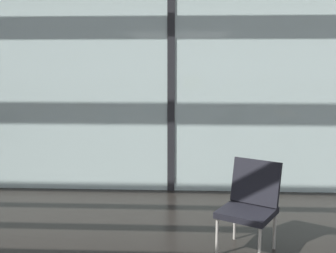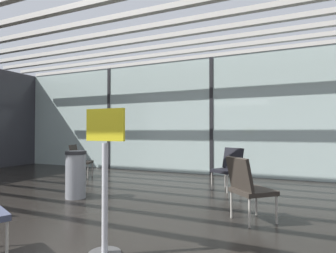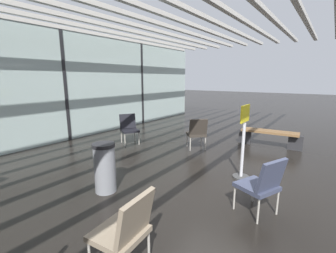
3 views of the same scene
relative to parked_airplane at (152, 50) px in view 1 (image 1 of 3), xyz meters
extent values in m
cube|color=#A3B7B2|center=(0.73, -5.56, -0.47)|extent=(14.00, 0.08, 3.34)
cube|color=black|center=(0.73, -5.56, -0.47)|extent=(0.10, 0.12, 3.34)
ellipsoid|color=#B2BCD6|center=(0.31, 0.00, 0.00)|extent=(10.49, 4.28, 4.28)
sphere|color=black|center=(-2.58, -1.97, 0.32)|extent=(0.28, 0.28, 0.28)
sphere|color=black|center=(-1.68, -1.97, 0.32)|extent=(0.28, 0.28, 0.28)
sphere|color=black|center=(-0.78, -1.97, 0.32)|extent=(0.28, 0.28, 0.28)
sphere|color=black|center=(0.12, -1.97, 0.32)|extent=(0.28, 0.28, 0.28)
sphere|color=black|center=(1.02, -1.97, 0.32)|extent=(0.28, 0.28, 0.28)
sphere|color=black|center=(1.92, -1.97, 0.32)|extent=(0.28, 0.28, 0.28)
sphere|color=black|center=(2.82, -1.97, 0.32)|extent=(0.28, 0.28, 0.28)
cube|color=black|center=(1.54, -7.49, -1.74)|extent=(0.65, 0.65, 0.06)
cube|color=black|center=(1.64, -7.31, -1.49)|extent=(0.49, 0.36, 0.44)
cylinder|color=gray|center=(1.25, -7.57, -1.96)|extent=(0.03, 0.03, 0.37)
cylinder|color=gray|center=(1.62, -7.78, -1.96)|extent=(0.03, 0.03, 0.37)
cylinder|color=gray|center=(1.46, -7.21, -1.96)|extent=(0.03, 0.03, 0.37)
cylinder|color=gray|center=(1.82, -7.41, -1.96)|extent=(0.03, 0.03, 0.37)
camera|label=1|loc=(0.96, -11.27, -0.31)|focal=43.92mm
camera|label=2|loc=(2.72, -13.25, -0.93)|focal=29.53mm
camera|label=3|loc=(-3.22, -12.31, -0.22)|focal=24.58mm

